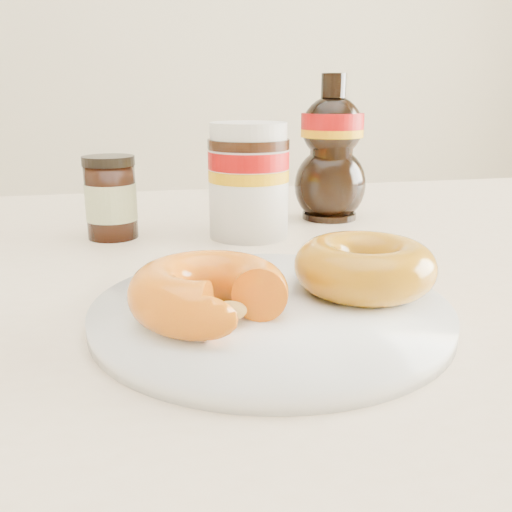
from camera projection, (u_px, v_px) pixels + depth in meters
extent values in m
cube|color=beige|center=(205.00, 286.00, 0.56)|extent=(1.40, 0.90, 0.04)
cylinder|color=#C6B28C|center=(493.00, 382.00, 1.14)|extent=(0.06, 0.06, 0.71)
cylinder|color=white|center=(271.00, 311.00, 0.42)|extent=(0.26, 0.26, 0.01)
torus|color=white|center=(271.00, 310.00, 0.42)|extent=(0.26, 0.26, 0.01)
torus|color=orange|center=(209.00, 292.00, 0.39)|extent=(0.14, 0.14, 0.04)
torus|color=#9F650A|center=(365.00, 266.00, 0.44)|extent=(0.13, 0.13, 0.04)
cylinder|color=white|center=(249.00, 190.00, 0.65)|extent=(0.09, 0.09, 0.11)
cylinder|color=#870504|center=(249.00, 160.00, 0.64)|extent=(0.09, 0.09, 0.02)
cylinder|color=#D89905|center=(249.00, 175.00, 0.65)|extent=(0.09, 0.09, 0.01)
cylinder|color=black|center=(249.00, 144.00, 0.64)|extent=(0.09, 0.09, 0.01)
cylinder|color=white|center=(248.00, 132.00, 0.63)|extent=(0.09, 0.09, 0.02)
cylinder|color=black|center=(111.00, 202.00, 0.65)|extent=(0.06, 0.06, 0.08)
cylinder|color=beige|center=(111.00, 202.00, 0.65)|extent=(0.06, 0.06, 0.04)
cylinder|color=black|center=(108.00, 161.00, 0.64)|extent=(0.06, 0.06, 0.01)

